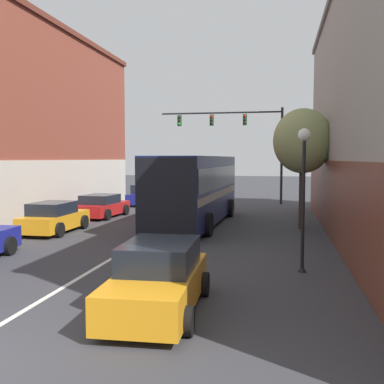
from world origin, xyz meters
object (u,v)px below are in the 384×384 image
(bus, at_px, (196,186))
(hatchback_foreground, at_px, (158,279))
(parked_car_left_distant, at_px, (54,218))
(street_lamp, at_px, (304,182))
(parked_car_left_far, at_px, (147,195))
(traffic_signal_gantry, at_px, (241,133))
(street_tree_near, at_px, (303,141))
(parked_car_left_near, at_px, (101,206))

(bus, relative_size, hatchback_foreground, 2.63)
(parked_car_left_distant, relative_size, street_lamp, 0.94)
(bus, bearing_deg, parked_car_left_far, 32.67)
(hatchback_foreground, height_order, traffic_signal_gantry, traffic_signal_gantry)
(bus, distance_m, street_tree_near, 5.58)
(parked_car_left_near, xyz_separation_m, street_tree_near, (10.83, -2.17, 3.46))
(street_lamp, bearing_deg, parked_car_left_near, 135.19)
(hatchback_foreground, xyz_separation_m, street_lamp, (3.21, 3.98, 1.93))
(parked_car_left_near, bearing_deg, parked_car_left_distant, -175.86)
(bus, xyz_separation_m, parked_car_left_near, (-5.71, 1.71, -1.29))
(parked_car_left_near, bearing_deg, parked_car_left_far, -0.20)
(parked_car_left_far, bearing_deg, bus, -144.62)
(bus, relative_size, parked_car_left_near, 2.69)
(parked_car_left_far, xyz_separation_m, street_tree_near, (10.28, -9.12, 3.38))
(traffic_signal_gantry, xyz_separation_m, street_tree_near, (3.82, -11.42, -1.10))
(parked_car_left_near, xyz_separation_m, parked_car_left_far, (0.55, 6.96, 0.07))
(traffic_signal_gantry, distance_m, street_tree_near, 12.09)
(bus, distance_m, parked_car_left_near, 6.10)
(street_tree_near, bearing_deg, parked_car_left_far, 138.40)
(bus, height_order, parked_car_left_far, bus)
(street_lamp, bearing_deg, hatchback_foreground, -128.89)
(parked_car_left_far, relative_size, traffic_signal_gantry, 0.47)
(parked_car_left_far, distance_m, traffic_signal_gantry, 8.19)
(parked_car_left_distant, distance_m, street_lamp, 11.81)
(parked_car_left_distant, xyz_separation_m, traffic_signal_gantry, (7.03, 14.60, 4.52))
(parked_car_left_far, relative_size, street_tree_near, 0.74)
(hatchback_foreground, bearing_deg, traffic_signal_gantry, -1.80)
(parked_car_left_distant, relative_size, traffic_signal_gantry, 0.43)
(parked_car_left_distant, xyz_separation_m, street_lamp, (10.49, -5.06, 1.97))
(parked_car_left_far, distance_m, street_tree_near, 14.15)
(parked_car_left_far, height_order, traffic_signal_gantry, traffic_signal_gantry)
(parked_car_left_near, distance_m, parked_car_left_distant, 5.35)
(street_tree_near, bearing_deg, bus, 174.94)
(parked_car_left_distant, height_order, street_lamp, street_lamp)
(parked_car_left_far, bearing_deg, parked_car_left_distant, -177.99)
(parked_car_left_near, xyz_separation_m, street_lamp, (10.48, -10.41, 2.01))
(hatchback_foreground, xyz_separation_m, parked_car_left_distant, (-7.28, 9.04, -0.03))
(hatchback_foreground, relative_size, parked_car_left_near, 1.02)
(traffic_signal_gantry, distance_m, street_lamp, 20.13)
(parked_car_left_near, relative_size, street_lamp, 0.96)
(hatchback_foreground, xyz_separation_m, traffic_signal_gantry, (-0.25, 23.65, 4.48))
(parked_car_left_far, height_order, street_lamp, street_lamp)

